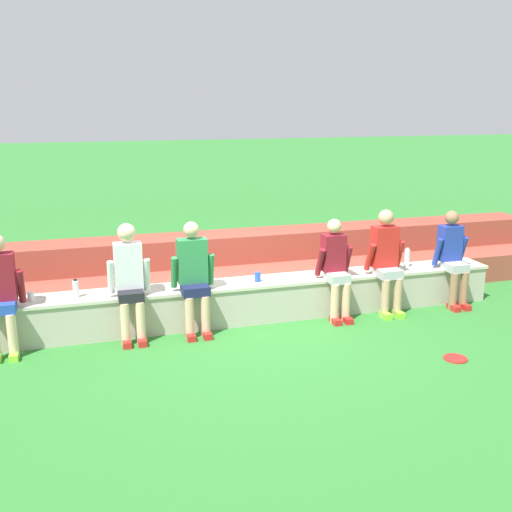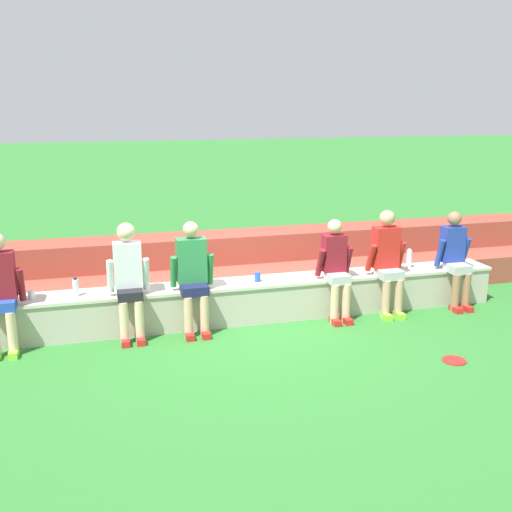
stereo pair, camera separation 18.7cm
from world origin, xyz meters
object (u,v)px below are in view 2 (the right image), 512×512
(person_right_of_center, at_px, (336,267))
(water_bottle_near_right, at_px, (409,259))
(plastic_cup_left_end, at_px, (31,295))
(person_rightmost_edge, at_px, (455,257))
(frisbee, at_px, (454,360))
(person_center, at_px, (193,274))
(person_far_right, at_px, (388,259))
(water_bottle_near_left, at_px, (76,287))
(plastic_cup_right_end, at_px, (258,277))
(person_far_left, at_px, (0,290))
(person_left_of_center, at_px, (129,277))

(person_right_of_center, xyz_separation_m, water_bottle_near_right, (1.27, 0.30, -0.05))
(person_right_of_center, distance_m, plastic_cup_left_end, 3.90)
(person_rightmost_edge, bearing_deg, water_bottle_near_right, 153.48)
(person_rightmost_edge, relative_size, frisbee, 5.08)
(person_center, xyz_separation_m, person_far_right, (2.70, -0.02, 0.01))
(person_right_of_center, distance_m, water_bottle_near_left, 3.38)
(water_bottle_near_right, bearing_deg, person_rightmost_edge, -26.52)
(plastic_cup_right_end, distance_m, plastic_cup_left_end, 2.86)
(frisbee, bearing_deg, water_bottle_near_right, 76.01)
(person_far_left, distance_m, plastic_cup_left_end, 0.43)
(person_left_of_center, distance_m, plastic_cup_left_end, 1.20)
(frisbee, bearing_deg, person_left_of_center, 153.91)
(plastic_cup_right_end, distance_m, frisbee, 2.69)
(person_right_of_center, bearing_deg, frisbee, -65.40)
(person_left_of_center, distance_m, frisbee, 3.98)
(person_right_of_center, bearing_deg, person_center, 179.23)
(frisbee, bearing_deg, water_bottle_near_left, 155.21)
(water_bottle_near_right, xyz_separation_m, plastic_cup_left_end, (-5.16, -0.06, -0.08))
(plastic_cup_right_end, relative_size, frisbee, 0.47)
(plastic_cup_right_end, bearing_deg, person_far_left, -175.74)
(person_right_of_center, distance_m, frisbee, 1.98)
(person_far_left, height_order, person_center, person_center)
(person_left_of_center, relative_size, plastic_cup_right_end, 11.47)
(person_far_left, distance_m, person_left_of_center, 1.46)
(person_left_of_center, bearing_deg, person_far_left, -178.32)
(person_right_of_center, bearing_deg, plastic_cup_left_end, 176.36)
(person_far_left, xyz_separation_m, person_right_of_center, (4.19, 0.01, -0.05))
(person_far_left, distance_m, plastic_cup_right_end, 3.17)
(plastic_cup_left_end, xyz_separation_m, frisbee, (4.66, -1.93, -0.59))
(person_center, bearing_deg, person_right_of_center, -0.77)
(water_bottle_near_right, height_order, frisbee, water_bottle_near_right)
(person_far_left, bearing_deg, person_right_of_center, 0.16)
(plastic_cup_right_end, height_order, frisbee, plastic_cup_right_end)
(person_center, bearing_deg, person_rightmost_edge, -0.10)
(plastic_cup_left_end, distance_m, frisbee, 5.08)
(water_bottle_near_left, bearing_deg, person_far_left, -163.86)
(person_far_left, bearing_deg, plastic_cup_left_end, 40.65)
(water_bottle_near_right, distance_m, plastic_cup_left_end, 5.16)
(person_rightmost_edge, xyz_separation_m, water_bottle_near_left, (-5.20, 0.21, -0.08))
(plastic_cup_left_end, bearing_deg, water_bottle_near_left, -2.21)
(person_right_of_center, relative_size, plastic_cup_left_end, 12.20)
(person_left_of_center, xyz_separation_m, person_center, (0.79, -0.01, -0.02))
(person_right_of_center, relative_size, water_bottle_near_left, 5.75)
(person_far_right, relative_size, water_bottle_near_right, 5.16)
(person_left_of_center, bearing_deg, plastic_cup_right_end, 6.47)
(person_center, distance_m, person_far_right, 2.70)
(frisbee, bearing_deg, person_far_right, 90.22)
(person_rightmost_edge, bearing_deg, person_right_of_center, -179.39)
(person_far_right, bearing_deg, water_bottle_near_right, 30.69)
(frisbee, bearing_deg, person_center, 147.73)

